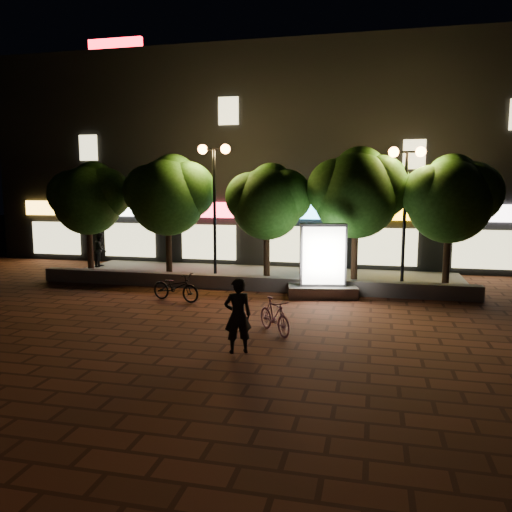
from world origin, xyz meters
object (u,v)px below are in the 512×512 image
(tree_right, at_px, (358,190))
(rider, at_px, (238,316))
(pedestrian, at_px, (101,249))
(scooter_pink, at_px, (274,316))
(tree_far_right, at_px, (451,196))
(street_lamp_left, at_px, (214,177))
(ad_kiosk, at_px, (323,267))
(street_lamp_right, at_px, (406,181))
(scooter_parked, at_px, (176,287))
(tree_mid, at_px, (268,199))
(tree_left, at_px, (169,193))
(tree_far_left, at_px, (90,196))

(tree_right, relative_size, rider, 2.95)
(rider, height_order, pedestrian, rider)
(scooter_pink, xyz_separation_m, rider, (-0.52, -1.66, 0.40))
(tree_far_right, relative_size, pedestrian, 3.05)
(street_lamp_left, height_order, rider, street_lamp_left)
(tree_far_right, relative_size, ad_kiosk, 1.92)
(street_lamp_right, height_order, scooter_parked, street_lamp_right)
(tree_mid, height_order, tree_right, tree_right)
(tree_far_right, height_order, pedestrian, tree_far_right)
(tree_right, distance_m, scooter_parked, 7.40)
(tree_left, distance_m, tree_mid, 4.00)
(tree_right, xyz_separation_m, rider, (-2.31, -8.17, -2.71))
(tree_left, relative_size, rider, 2.85)
(tree_far_right, bearing_deg, rider, -124.02)
(tree_far_left, relative_size, rider, 2.70)
(rider, relative_size, pedestrian, 1.10)
(tree_right, bearing_deg, pedestrian, 171.86)
(street_lamp_left, relative_size, scooter_pink, 3.42)
(street_lamp_right, distance_m, pedestrian, 13.48)
(tree_left, relative_size, pedestrian, 3.14)
(tree_far_left, relative_size, tree_mid, 1.03)
(tree_far_right, xyz_separation_m, ad_kiosk, (-4.23, -1.97, -2.37))
(street_lamp_left, bearing_deg, street_lamp_right, 0.00)
(tree_mid, xyz_separation_m, rider, (0.99, -8.17, -2.36))
(ad_kiosk, xyz_separation_m, scooter_pink, (-0.76, -4.55, -0.55))
(tree_far_left, bearing_deg, scooter_parked, -35.45)
(ad_kiosk, bearing_deg, scooter_parked, -159.32)
(tree_mid, xyz_separation_m, street_lamp_left, (-2.05, -0.26, 0.81))
(tree_left, xyz_separation_m, pedestrian, (-4.05, 1.62, -2.59))
(street_lamp_left, xyz_separation_m, scooter_pink, (3.56, -6.25, -3.57))
(tree_left, bearing_deg, tree_right, 0.00)
(tree_mid, distance_m, ad_kiosk, 3.73)
(tree_right, distance_m, pedestrian, 11.79)
(tree_far_left, bearing_deg, street_lamp_left, -2.76)
(tree_right, relative_size, ad_kiosk, 2.04)
(tree_far_left, height_order, rider, tree_far_left)
(rider, bearing_deg, tree_left, -84.24)
(street_lamp_left, distance_m, scooter_pink, 8.03)
(scooter_parked, relative_size, pedestrian, 1.13)
(tree_right, height_order, ad_kiosk, tree_right)
(ad_kiosk, relative_size, pedestrian, 1.59)
(tree_right, height_order, scooter_pink, tree_right)
(tree_far_left, bearing_deg, tree_mid, -0.00)
(tree_left, bearing_deg, street_lamp_right, -1.68)
(street_lamp_left, height_order, ad_kiosk, street_lamp_left)
(tree_far_left, height_order, scooter_pink, tree_far_left)
(pedestrian, bearing_deg, scooter_pink, -140.79)
(tree_left, height_order, rider, tree_left)
(rider, bearing_deg, street_lamp_left, -94.60)
(tree_mid, relative_size, ad_kiosk, 1.81)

